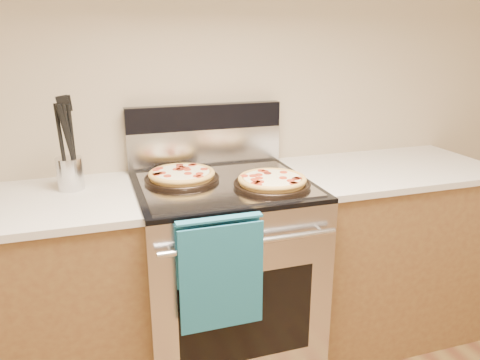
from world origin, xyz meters
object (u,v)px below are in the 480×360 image
object	(u,v)px
range_body	(224,278)
pepperoni_pizza_back	(182,176)
pepperoni_pizza_front	(272,181)
utensil_crock	(70,174)

from	to	relation	value
range_body	pepperoni_pizza_back	bearing A→B (deg)	157.32
pepperoni_pizza_front	range_body	bearing A→B (deg)	144.16
range_body	utensil_crock	xyz separation A→B (m)	(-0.63, 0.15, 0.53)
pepperoni_pizza_front	utensil_crock	bearing A→B (deg)	161.16
pepperoni_pizza_back	pepperoni_pizza_front	world-z (taller)	same
pepperoni_pizza_front	utensil_crock	size ratio (longest dim) A/B	2.35
pepperoni_pizza_back	range_body	bearing A→B (deg)	-22.68
utensil_crock	pepperoni_pizza_front	bearing A→B (deg)	-18.84
utensil_crock	pepperoni_pizza_back	bearing A→B (deg)	-9.38
range_body	pepperoni_pizza_front	distance (m)	0.54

